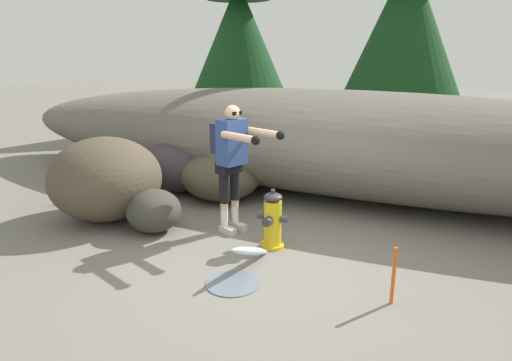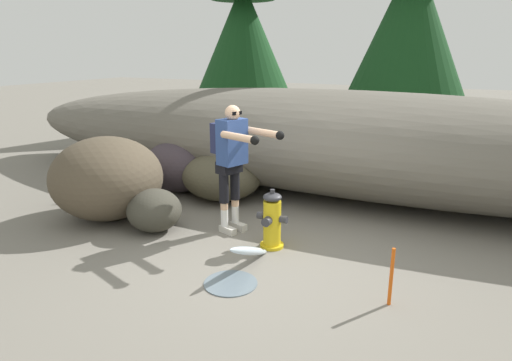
{
  "view_description": "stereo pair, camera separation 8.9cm",
  "coord_description": "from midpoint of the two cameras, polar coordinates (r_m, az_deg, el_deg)",
  "views": [
    {
      "loc": [
        1.99,
        -4.46,
        2.4
      ],
      "look_at": [
        -0.49,
        0.69,
        0.75
      ],
      "focal_mm": 31.67,
      "sensor_mm": 36.0,
      "label": 1
    },
    {
      "loc": [
        2.07,
        -4.42,
        2.4
      ],
      "look_at": [
        -0.49,
        0.69,
        0.75
      ],
      "focal_mm": 31.67,
      "sensor_mm": 36.0,
      "label": 2
    }
  ],
  "objects": [
    {
      "name": "survey_stake",
      "position": [
        4.65,
        17.26,
        -11.55
      ],
      "size": [
        0.04,
        0.04,
        0.6
      ],
      "primitive_type": "cylinder",
      "color": "#E55914",
      "rests_on": "ground_plane"
    },
    {
      "name": "boulder_small",
      "position": [
        8.0,
        -9.48,
        1.8
      ],
      "size": [
        1.32,
        1.18,
        0.9
      ],
      "primitive_type": "ellipsoid",
      "rotation": [
        0.0,
        0.0,
        3.24
      ],
      "color": "#3D343B",
      "rests_on": "ground_plane"
    },
    {
      "name": "dirt_embankment",
      "position": [
        7.99,
        11.44,
        4.82
      ],
      "size": [
        14.37,
        3.2,
        1.76
      ],
      "primitive_type": "ellipsoid",
      "color": "#666056",
      "rests_on": "ground_plane"
    },
    {
      "name": "boulder_outlier",
      "position": [
        6.35,
        -12.34,
        -3.68
      ],
      "size": [
        1.07,
        1.07,
        0.58
      ],
      "primitive_type": "ellipsoid",
      "rotation": [
        0.0,
        0.0,
        4.04
      ],
      "color": "#3D3C32",
      "rests_on": "ground_plane"
    },
    {
      "name": "pine_tree_far_left",
      "position": [
        14.76,
        -1.47,
        20.0
      ],
      "size": [
        3.0,
        3.0,
        6.68
      ],
      "color": "#47331E",
      "rests_on": "ground_plane"
    },
    {
      "name": "hydrant_water_jet",
      "position": [
        5.14,
        -0.96,
        -9.98
      ],
      "size": [
        0.58,
        1.21,
        0.49
      ],
      "color": "silver",
      "rests_on": "ground_plane"
    },
    {
      "name": "utility_worker",
      "position": [
        5.94,
        -2.61,
        3.43
      ],
      "size": [
        1.04,
        0.69,
        1.73
      ],
      "rotation": [
        0.0,
        0.0,
        -0.32
      ],
      "color": "beige",
      "rests_on": "ground_plane"
    },
    {
      "name": "fire_hydrant",
      "position": [
        5.66,
        2.48,
        -5.13
      ],
      "size": [
        0.4,
        0.35,
        0.76
      ],
      "color": "gold",
      "rests_on": "ground_plane"
    },
    {
      "name": "ground_plane",
      "position": [
        5.45,
        1.88,
        -10.28
      ],
      "size": [
        56.0,
        56.0,
        0.04
      ],
      "primitive_type": "cube",
      "color": "slate"
    },
    {
      "name": "boulder_large",
      "position": [
        6.93,
        -17.96,
        0.3
      ],
      "size": [
        1.73,
        1.73,
        1.21
      ],
      "primitive_type": "ellipsoid",
      "rotation": [
        0.0,
        0.0,
        4.64
      ],
      "color": "brown",
      "rests_on": "ground_plane"
    },
    {
      "name": "boulder_mid",
      "position": [
        7.5,
        -4.01,
        0.55
      ],
      "size": [
        1.35,
        1.24,
        0.78
      ],
      "primitive_type": "ellipsoid",
      "rotation": [
        0.0,
        0.0,
        4.71
      ],
      "color": "#4B4634",
      "rests_on": "ground_plane"
    }
  ]
}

